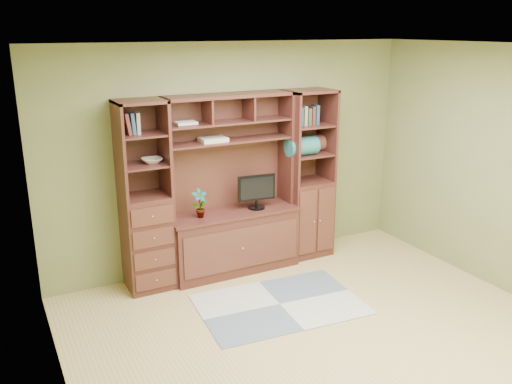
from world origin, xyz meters
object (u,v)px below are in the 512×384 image
center_hutch (233,186)px  monitor (256,186)px  left_tower (145,198)px  right_tower (308,175)px

center_hutch → monitor: 0.29m
left_tower → center_hutch: bearing=-2.3°
left_tower → monitor: bearing=-3.3°
center_hutch → monitor: (0.28, -0.03, -0.02)m
center_hutch → right_tower: (1.02, 0.04, 0.00)m
monitor → left_tower: bearing=-176.8°
left_tower → monitor: 1.28m
center_hutch → right_tower: same height
center_hutch → left_tower: bearing=177.7°
left_tower → monitor: size_ratio=3.74×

